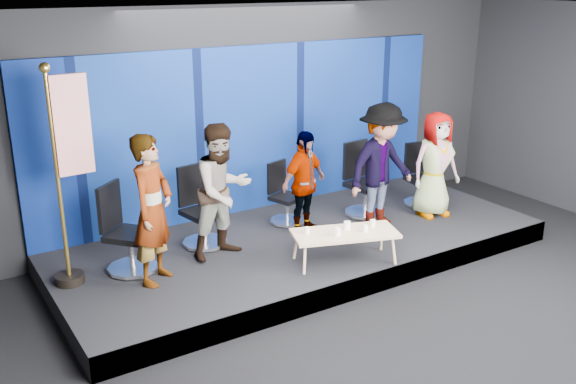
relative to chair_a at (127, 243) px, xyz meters
name	(u,v)px	position (x,y,z in m)	size (l,w,h in m)	color
ground	(421,331)	(2.49, -2.75, -0.68)	(10.00, 10.00, 0.00)	black
room_walls	(436,125)	(2.49, -2.75, 1.75)	(10.02, 8.02, 3.51)	black
riser	(302,246)	(2.49, -0.25, -0.53)	(7.00, 3.00, 0.30)	black
backdrop	(251,130)	(2.49, 1.20, 0.92)	(7.00, 0.08, 2.60)	navy
chair_a	(127,243)	(0.00, 0.00, 0.00)	(0.91, 0.91, 1.15)	silver
panelist_a	(153,210)	(0.21, -0.46, 0.55)	(0.68, 0.45, 1.86)	black
chair_b	(202,219)	(1.17, 0.28, -0.01)	(0.73, 0.73, 1.12)	silver
panelist_b	(223,191)	(1.26, -0.22, 0.53)	(0.88, 0.69, 1.81)	black
chair_c	(285,203)	(2.59, 0.38, -0.07)	(0.66, 0.66, 0.94)	silver
panelist_c	(304,183)	(2.61, -0.12, 0.38)	(0.89, 0.37, 1.52)	black
chair_d	(363,191)	(3.83, 0.03, 0.00)	(0.71, 0.71, 1.15)	silver
panelist_d	(381,166)	(3.75, -0.47, 0.56)	(1.21, 0.69, 1.87)	black
chair_e	(420,185)	(4.92, -0.11, -0.04)	(0.65, 0.65, 1.02)	silver
panelist_e	(435,164)	(4.74, -0.58, 0.45)	(0.80, 0.52, 1.65)	black
coffee_table	(345,234)	(2.50, -1.26, 0.01)	(1.48, 1.00, 0.42)	tan
mug_a	(307,230)	(2.05, -1.04, 0.09)	(0.07, 0.07, 0.08)	white
mug_b	(338,232)	(2.34, -1.31, 0.10)	(0.09, 0.09, 0.10)	white
mug_c	(347,225)	(2.58, -1.20, 0.10)	(0.09, 0.09, 0.11)	white
mug_d	(365,228)	(2.73, -1.39, 0.09)	(0.07, 0.07, 0.09)	white
mug_e	(373,223)	(2.93, -1.30, 0.09)	(0.07, 0.07, 0.09)	white
flag_stand	(69,170)	(-0.60, 0.04, 1.04)	(0.62, 0.36, 2.69)	black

